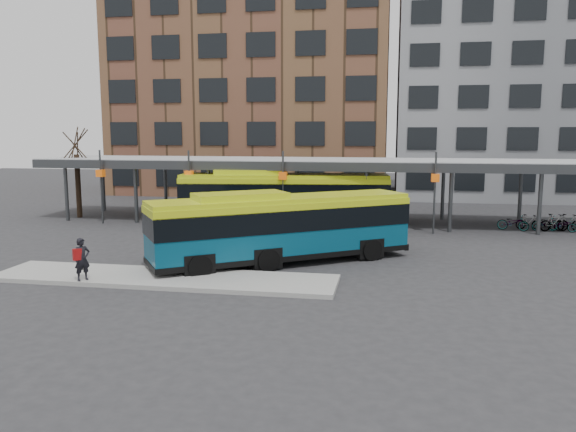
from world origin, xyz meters
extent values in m
plane|color=#28282B|center=(0.00, 0.00, 0.00)|extent=(120.00, 120.00, 0.00)
cube|color=gray|center=(-5.50, -3.00, 0.09)|extent=(14.00, 3.00, 0.18)
cube|color=#999B9E|center=(0.00, 13.00, 4.00)|extent=(40.00, 6.00, 0.35)
cube|color=#383A3D|center=(0.00, 10.00, 3.85)|extent=(40.00, 0.15, 0.55)
cylinder|color=#383A3D|center=(-18.00, 10.50, 1.90)|extent=(0.24, 0.24, 3.80)
cylinder|color=#383A3D|center=(-18.00, 15.50, 1.90)|extent=(0.24, 0.24, 3.80)
cylinder|color=#383A3D|center=(-13.00, 10.50, 1.90)|extent=(0.24, 0.24, 3.80)
cylinder|color=#383A3D|center=(-13.00, 15.50, 1.90)|extent=(0.24, 0.24, 3.80)
cylinder|color=#383A3D|center=(-8.00, 10.50, 1.90)|extent=(0.24, 0.24, 3.80)
cylinder|color=#383A3D|center=(-8.00, 15.50, 1.90)|extent=(0.24, 0.24, 3.80)
cylinder|color=#383A3D|center=(-3.00, 10.50, 1.90)|extent=(0.24, 0.24, 3.80)
cylinder|color=#383A3D|center=(-3.00, 15.50, 1.90)|extent=(0.24, 0.24, 3.80)
cylinder|color=#383A3D|center=(2.00, 10.50, 1.90)|extent=(0.24, 0.24, 3.80)
cylinder|color=#383A3D|center=(2.00, 15.50, 1.90)|extent=(0.24, 0.24, 3.80)
cylinder|color=#383A3D|center=(7.00, 10.50, 1.90)|extent=(0.24, 0.24, 3.80)
cylinder|color=#383A3D|center=(7.00, 15.50, 1.90)|extent=(0.24, 0.24, 3.80)
cylinder|color=#383A3D|center=(12.00, 10.50, 1.90)|extent=(0.24, 0.24, 3.80)
cylinder|color=#383A3D|center=(12.00, 15.50, 1.90)|extent=(0.24, 0.24, 3.80)
cylinder|color=#383A3D|center=(-15.00, 9.70, 2.40)|extent=(0.12, 0.12, 4.80)
cube|color=#C44E0B|center=(-15.00, 9.70, 3.30)|extent=(0.45, 0.45, 0.45)
cylinder|color=#383A3D|center=(-9.00, 9.70, 2.40)|extent=(0.12, 0.12, 4.80)
cube|color=#C44E0B|center=(-9.00, 9.70, 3.30)|extent=(0.45, 0.45, 0.45)
cylinder|color=#383A3D|center=(-3.00, 9.70, 2.40)|extent=(0.12, 0.12, 4.80)
cube|color=#C44E0B|center=(-3.00, 9.70, 3.30)|extent=(0.45, 0.45, 0.45)
cylinder|color=#383A3D|center=(6.00, 9.70, 2.40)|extent=(0.12, 0.12, 4.80)
cube|color=#C44E0B|center=(6.00, 9.70, 3.30)|extent=(0.45, 0.45, 0.45)
cylinder|color=black|center=(-18.00, 12.00, 2.20)|extent=(0.36, 0.36, 4.40)
cylinder|color=black|center=(-17.90, 12.00, 4.80)|extent=(0.08, 1.63, 1.59)
cylinder|color=black|center=(-18.00, 12.10, 4.80)|extent=(1.63, 0.13, 1.59)
cylinder|color=black|center=(-18.10, 11.99, 4.80)|extent=(0.15, 1.63, 1.59)
cylinder|color=black|center=(-18.00, 11.90, 4.80)|extent=(1.63, 0.10, 1.59)
cube|color=brown|center=(-10.00, 32.00, 11.00)|extent=(26.00, 14.00, 22.00)
cube|color=slate|center=(16.00, 32.00, 10.00)|extent=(24.00, 14.00, 20.00)
cube|color=navy|center=(-1.35, 0.82, 1.60)|extent=(11.31, 8.82, 2.50)
cube|color=black|center=(-1.35, 0.82, 2.10)|extent=(11.38, 8.90, 0.95)
cube|color=#B4C514|center=(-1.35, 0.82, 2.95)|extent=(11.25, 8.74, 0.20)
cube|color=#B4C514|center=(-3.00, -0.31, 3.15)|extent=(4.31, 3.74, 0.35)
cube|color=black|center=(-1.35, 0.82, 0.47)|extent=(11.39, 8.91, 0.24)
cylinder|color=black|center=(2.64, 2.06, 0.50)|extent=(0.99, 0.81, 1.00)
cylinder|color=black|center=(1.27, 4.08, 0.50)|extent=(0.99, 0.81, 1.00)
cylinder|color=black|center=(-1.65, -0.87, 0.50)|extent=(0.99, 0.81, 1.00)
cylinder|color=black|center=(-3.02, 1.15, 0.50)|extent=(0.99, 0.81, 1.00)
cylinder|color=black|center=(-4.12, -2.56, 0.50)|extent=(0.99, 0.81, 1.00)
cylinder|color=black|center=(-5.50, -0.54, 0.50)|extent=(0.99, 0.81, 1.00)
cube|color=navy|center=(-3.17, 11.02, 1.73)|extent=(13.25, 4.36, 2.71)
cube|color=black|center=(-3.17, 11.02, 2.28)|extent=(13.31, 4.43, 1.03)
cube|color=#B4C514|center=(-3.17, 11.02, 3.20)|extent=(13.24, 4.25, 0.22)
cube|color=#B4C514|center=(-5.32, 10.75, 3.42)|extent=(4.55, 2.49, 0.38)
cube|color=black|center=(-3.17, 11.02, 0.51)|extent=(13.32, 4.43, 0.26)
cylinder|color=black|center=(1.30, 10.27, 0.54)|extent=(1.12, 0.46, 1.08)
cylinder|color=black|center=(0.96, 12.89, 0.54)|extent=(1.12, 0.46, 1.08)
cylinder|color=black|center=(-4.29, 9.55, 0.54)|extent=(1.12, 0.46, 1.08)
cylinder|color=black|center=(-4.63, 12.17, 0.54)|extent=(1.12, 0.46, 1.08)
cylinder|color=black|center=(-7.52, 9.13, 0.54)|extent=(1.12, 0.46, 1.08)
cylinder|color=black|center=(-7.86, 11.75, 0.54)|extent=(1.12, 0.46, 1.08)
imported|color=black|center=(-8.34, -4.20, 1.02)|extent=(0.69, 0.73, 1.68)
cube|color=maroon|center=(-8.45, -4.34, 1.24)|extent=(0.33, 0.36, 0.45)
imported|color=slate|center=(10.86, 11.76, 0.48)|extent=(1.93, 1.15, 0.96)
imported|color=slate|center=(11.89, 12.30, 0.46)|extent=(1.57, 0.54, 0.93)
imported|color=slate|center=(12.77, 12.06, 0.47)|extent=(1.89, 1.18, 0.94)
imported|color=slate|center=(13.23, 11.85, 0.53)|extent=(1.84, 0.87, 1.07)
imported|color=slate|center=(13.70, 11.80, 0.42)|extent=(1.70, 0.99, 0.84)
imported|color=slate|center=(14.09, 12.11, 0.52)|extent=(1.79, 0.73, 1.04)
camera|label=1|loc=(3.35, -23.79, 5.92)|focal=35.00mm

